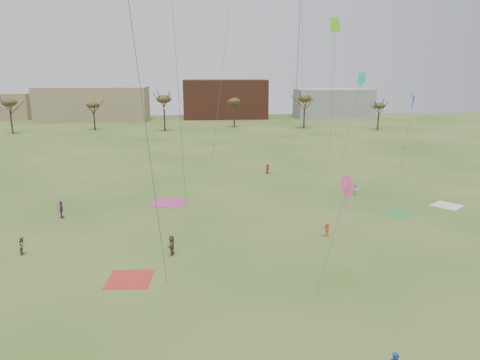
{
  "coord_description": "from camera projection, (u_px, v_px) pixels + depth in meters",
  "views": [
    {
      "loc": [
        -3.52,
        -26.33,
        14.89
      ],
      "look_at": [
        0.0,
        12.0,
        5.5
      ],
      "focal_mm": 33.79,
      "sensor_mm": 36.0,
      "label": 1
    }
  ],
  "objects": [
    {
      "name": "building_tan",
      "position": [
        94.0,
        104.0,
        136.28
      ],
      "size": [
        32.0,
        14.0,
        10.0
      ],
      "primitive_type": "cube",
      "color": "#937F60",
      "rests_on": "ground"
    },
    {
      "name": "building_grey",
      "position": [
        333.0,
        103.0,
        145.96
      ],
      "size": [
        24.0,
        12.0,
        9.0
      ],
      "primitive_type": "cube",
      "color": "gray",
      "rests_on": "ground"
    },
    {
      "name": "spectator_fore_c",
      "position": [
        172.0,
        245.0,
        37.27
      ],
      "size": [
        0.62,
        1.58,
        1.67
      ],
      "primitive_type": "imported",
      "rotation": [
        0.0,
        0.0,
        4.63
      ],
      "color": "brown",
      "rests_on": "ground"
    },
    {
      "name": "camp_chair_right",
      "position": [
        349.0,
        184.0,
        59.51
      ],
      "size": [
        0.73,
        0.72,
        0.87
      ],
      "rotation": [
        0.0,
        0.0,
        5.34
      ],
      "color": "#141938",
      "rests_on": "ground"
    },
    {
      "name": "ground",
      "position": [
        257.0,
        306.0,
        29.31
      ],
      "size": [
        260.0,
        260.0,
        0.0
      ],
      "primitive_type": "plane",
      "color": "#2F531A",
      "rests_on": "ground"
    },
    {
      "name": "building_tan_west",
      "position": [
        0.0,
        106.0,
        140.62
      ],
      "size": [
        20.0,
        12.0,
        8.0
      ],
      "primitive_type": "cube",
      "color": "#937F60",
      "rests_on": "ground"
    },
    {
      "name": "flyer_far_b",
      "position": [
        267.0,
        169.0,
        66.63
      ],
      "size": [
        0.81,
        0.84,
        1.46
      ],
      "primitive_type": "imported",
      "rotation": [
        0.0,
        0.0,
        0.87
      ],
      "color": "#A81C36",
      "rests_on": "ground"
    },
    {
      "name": "blanket_plum",
      "position": [
        169.0,
        203.0,
        51.95
      ],
      "size": [
        4.74,
        4.74,
        0.03
      ],
      "primitive_type": "cube",
      "rotation": [
        0.0,
        0.0,
        2.86
      ],
      "color": "#B6387C",
      "rests_on": "ground"
    },
    {
      "name": "spectator_fore_b",
      "position": [
        23.0,
        246.0,
        37.35
      ],
      "size": [
        0.6,
        0.76,
        1.52
      ],
      "primitive_type": "imported",
      "rotation": [
        0.0,
        0.0,
        1.61
      ],
      "color": "#7A6B4E",
      "rests_on": "ground"
    },
    {
      "name": "building_brick",
      "position": [
        225.0,
        99.0,
        144.43
      ],
      "size": [
        26.0,
        16.0,
        12.0
      ],
      "primitive_type": "cube",
      "color": "brown",
      "rests_on": "ground"
    },
    {
      "name": "flyer_mid_b",
      "position": [
        327.0,
        229.0,
        41.35
      ],
      "size": [
        1.01,
        1.06,
        1.45
      ],
      "primitive_type": "imported",
      "rotation": [
        0.0,
        0.0,
        5.4
      ],
      "color": "#DF5D29",
      "rests_on": "ground"
    },
    {
      "name": "radio_tower",
      "position": [
        299.0,
        57.0,
        148.35
      ],
      "size": [
        1.51,
        1.72,
        41.0
      ],
      "color": "#9EA3A8",
      "rests_on": "ground"
    },
    {
      "name": "blanket_olive",
      "position": [
        396.0,
        213.0,
        48.17
      ],
      "size": [
        3.59,
        3.59,
        0.03
      ],
      "primitive_type": "cube",
      "rotation": [
        0.0,
        0.0,
        2.04
      ],
      "color": "#328A42",
      "rests_on": "ground"
    },
    {
      "name": "spectator_mid_e",
      "position": [
        356.0,
        190.0,
        54.85
      ],
      "size": [
        0.88,
        0.79,
        1.5
      ],
      "primitive_type": "imported",
      "rotation": [
        0.0,
        0.0,
        5.92
      ],
      "color": "white",
      "rests_on": "ground"
    },
    {
      "name": "blanket_red",
      "position": [
        130.0,
        279.0,
        33.02
      ],
      "size": [
        3.39,
        3.39,
        0.03
      ],
      "primitive_type": "cube",
      "rotation": [
        0.0,
        0.0,
        1.5
      ],
      "color": "red",
      "rests_on": "ground"
    },
    {
      "name": "spectator_mid_d",
      "position": [
        61.0,
        209.0,
        46.49
      ],
      "size": [
        0.59,
        1.13,
        1.83
      ],
      "primitive_type": "imported",
      "rotation": [
        0.0,
        0.0,
        1.71
      ],
      "color": "#84377A",
      "rests_on": "ground"
    },
    {
      "name": "tree_line",
      "position": [
        201.0,
        105.0,
        103.93
      ],
      "size": [
        117.44,
        49.32,
        8.91
      ],
      "color": "#3A2B1E",
      "rests_on": "ground"
    },
    {
      "name": "blanket_cream",
      "position": [
        447.0,
        206.0,
        50.93
      ],
      "size": [
        4.04,
        4.04,
        0.03
      ],
      "primitive_type": "cube",
      "rotation": [
        0.0,
        0.0,
        0.68
      ],
      "color": "silver",
      "rests_on": "ground"
    }
  ]
}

